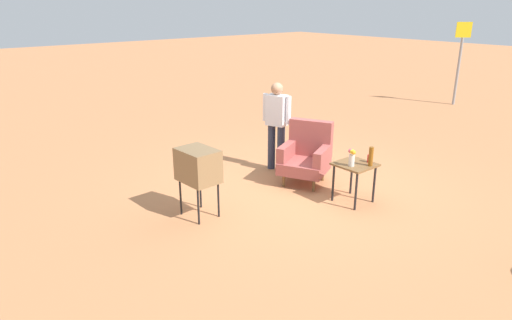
# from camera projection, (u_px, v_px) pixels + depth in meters

# --- Properties ---
(ground_plane) EXTENTS (60.00, 60.00, 0.00)m
(ground_plane) POSITION_uv_depth(u_px,v_px,m) (304.00, 185.00, 7.89)
(ground_plane) COLOR #C17A4C
(armchair) EXTENTS (1.02, 1.03, 1.06)m
(armchair) POSITION_uv_depth(u_px,v_px,m) (306.00, 155.00, 7.88)
(armchair) COLOR brown
(armchair) RESTS_ON ground
(side_table) EXTENTS (0.56, 0.56, 0.64)m
(side_table) POSITION_uv_depth(u_px,v_px,m) (355.00, 169.00, 7.06)
(side_table) COLOR black
(side_table) RESTS_ON ground
(tv_on_stand) EXTENTS (0.62, 0.48, 1.03)m
(tv_on_stand) POSITION_uv_depth(u_px,v_px,m) (198.00, 166.00, 6.50)
(tv_on_stand) COLOR black
(tv_on_stand) RESTS_ON ground
(person_standing) EXTENTS (0.54, 0.32, 1.64)m
(person_standing) POSITION_uv_depth(u_px,v_px,m) (277.00, 121.00, 8.31)
(person_standing) COLOR #2D3347
(person_standing) RESTS_ON ground
(road_sign) EXTENTS (0.33, 0.33, 2.44)m
(road_sign) POSITION_uv_depth(u_px,v_px,m) (460.00, 59.00, 13.59)
(road_sign) COLOR gray
(road_sign) RESTS_ON ground
(soda_can_red) EXTENTS (0.07, 0.07, 0.12)m
(soda_can_red) POSITION_uv_depth(u_px,v_px,m) (369.00, 158.00, 7.07)
(soda_can_red) COLOR red
(soda_can_red) RESTS_ON side_table
(bottle_tall_amber) EXTENTS (0.07, 0.07, 0.30)m
(bottle_tall_amber) POSITION_uv_depth(u_px,v_px,m) (371.00, 156.00, 6.88)
(bottle_tall_amber) COLOR brown
(bottle_tall_amber) RESTS_ON side_table
(flower_vase) EXTENTS (0.14, 0.10, 0.27)m
(flower_vase) POSITION_uv_depth(u_px,v_px,m) (352.00, 157.00, 6.87)
(flower_vase) COLOR silver
(flower_vase) RESTS_ON side_table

